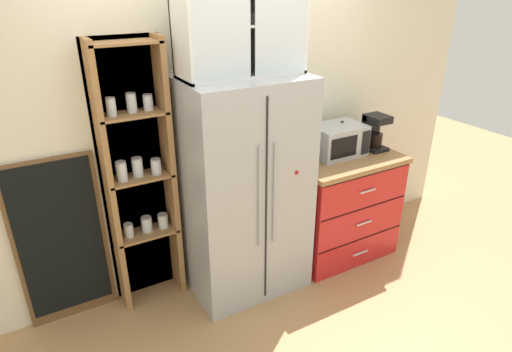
{
  "coord_description": "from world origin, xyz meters",
  "views": [
    {
      "loc": [
        -1.38,
        -2.56,
        2.31
      ],
      "look_at": [
        0.1,
        0.03,
        0.94
      ],
      "focal_mm": 30.39,
      "sensor_mm": 36.0,
      "label": 1
    }
  ],
  "objects_px": {
    "refrigerator": "(245,189)",
    "microwave": "(337,140)",
    "mug_navy": "(310,158)",
    "coffee_maker": "(374,132)",
    "bottle_clear": "(341,140)",
    "chalkboard_menu": "(61,242)"
  },
  "relations": [
    {
      "from": "chalkboard_menu",
      "to": "mug_navy",
      "type": "bearing_deg",
      "value": -8.82
    },
    {
      "from": "mug_navy",
      "to": "coffee_maker",
      "type": "bearing_deg",
      "value": 0.14
    },
    {
      "from": "refrigerator",
      "to": "bottle_clear",
      "type": "relative_size",
      "value": 5.81
    },
    {
      "from": "refrigerator",
      "to": "microwave",
      "type": "xyz_separation_m",
      "value": [
        0.91,
        0.04,
        0.21
      ]
    },
    {
      "from": "mug_navy",
      "to": "bottle_clear",
      "type": "distance_m",
      "value": 0.36
    },
    {
      "from": "refrigerator",
      "to": "microwave",
      "type": "relative_size",
      "value": 3.87
    },
    {
      "from": "bottle_clear",
      "to": "chalkboard_menu",
      "type": "xyz_separation_m",
      "value": [
        -2.24,
        0.26,
        -0.43
      ]
    },
    {
      "from": "bottle_clear",
      "to": "chalkboard_menu",
      "type": "bearing_deg",
      "value": 173.5
    },
    {
      "from": "bottle_clear",
      "to": "refrigerator",
      "type": "bearing_deg",
      "value": -177.67
    },
    {
      "from": "microwave",
      "to": "bottle_clear",
      "type": "distance_m",
      "value": 0.04
    },
    {
      "from": "coffee_maker",
      "to": "chalkboard_menu",
      "type": "height_order",
      "value": "chalkboard_menu"
    },
    {
      "from": "microwave",
      "to": "bottle_clear",
      "type": "relative_size",
      "value": 1.5
    },
    {
      "from": "bottle_clear",
      "to": "chalkboard_menu",
      "type": "relative_size",
      "value": 0.23
    },
    {
      "from": "microwave",
      "to": "mug_navy",
      "type": "height_order",
      "value": "microwave"
    },
    {
      "from": "coffee_maker",
      "to": "chalkboard_menu",
      "type": "distance_m",
      "value": 2.63
    },
    {
      "from": "refrigerator",
      "to": "microwave",
      "type": "distance_m",
      "value": 0.93
    },
    {
      "from": "coffee_maker",
      "to": "chalkboard_menu",
      "type": "xyz_separation_m",
      "value": [
        -2.57,
        0.29,
        -0.46
      ]
    },
    {
      "from": "refrigerator",
      "to": "coffee_maker",
      "type": "relative_size",
      "value": 5.49
    },
    {
      "from": "microwave",
      "to": "mug_navy",
      "type": "distance_m",
      "value": 0.32
    },
    {
      "from": "bottle_clear",
      "to": "microwave",
      "type": "bearing_deg",
      "value": 172.12
    },
    {
      "from": "bottle_clear",
      "to": "mug_navy",
      "type": "bearing_deg",
      "value": -173.59
    },
    {
      "from": "refrigerator",
      "to": "chalkboard_menu",
      "type": "height_order",
      "value": "refrigerator"
    }
  ]
}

